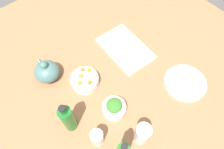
{
  "coord_description": "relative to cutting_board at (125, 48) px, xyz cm",
  "views": [
    {
      "loc": [
        -43.08,
        36.24,
        106.12
      ],
      "look_at": [
        0.0,
        0.0,
        8.0
      ],
      "focal_mm": 32.89,
      "sensor_mm": 36.0,
      "label": 1
    }
  ],
  "objects": [
    {
      "name": "chopped_greens_mound",
      "position": [
        -26.5,
        31.73,
        7.52
      ],
      "size": [
        11.49,
        11.45,
        3.57
      ],
      "primitive_type": "ellipsoid",
      "rotation": [
        0.0,
        0.0,
        2.41
      ],
      "color": "#387529",
      "rests_on": "bowl_greens"
    },
    {
      "name": "plate_tofu",
      "position": [
        -39.79,
        -9.67,
        0.1
      ],
      "size": [
        23.53,
        23.53,
        1.2
      ],
      "primitive_type": "cylinder",
      "color": "white",
      "rests_on": "tabletop"
    },
    {
      "name": "dumpling_2",
      "position": [
        -5.49,
        3.08,
        2.09
      ],
      "size": [
        5.73,
        6.0,
        3.19
      ],
      "primitive_type": "pyramid",
      "rotation": [
        0.0,
        0.0,
        1.21
      ],
      "color": "beige",
      "rests_on": "cutting_board"
    },
    {
      "name": "bowl_greens",
      "position": [
        -26.5,
        31.73,
        2.62
      ],
      "size": [
        12.13,
        12.13,
        6.24
      ],
      "primitive_type": "cylinder",
      "color": "white",
      "rests_on": "tabletop"
    },
    {
      "name": "teapot",
      "position": [
        13.5,
        46.66,
        5.02
      ],
      "size": [
        15.53,
        13.79,
        14.13
      ],
      "color": "#476F6E",
      "rests_on": "tabletop"
    },
    {
      "name": "dumpling_5",
      "position": [
        2.93,
        -3.43,
        1.95
      ],
      "size": [
        5.14,
        4.96,
        2.89
      ],
      "primitive_type": "pyramid",
      "rotation": [
        0.0,
        0.0,
        0.13
      ],
      "color": "beige",
      "rests_on": "cutting_board"
    },
    {
      "name": "carrot_cube_3",
      "position": [
        -4.45,
        37.15,
        5.99
      ],
      "size": [
        2.43,
        2.43,
        1.8
      ],
      "primitive_type": "cube",
      "rotation": [
        0.0,
        0.0,
        2.66
      ],
      "color": "orange",
      "rests_on": "bowl_carrots"
    },
    {
      "name": "cutting_board",
      "position": [
        0.0,
        0.0,
        0.0
      ],
      "size": [
        34.93,
        23.83,
        1.0
      ],
      "primitive_type": "cube",
      "rotation": [
        0.0,
        0.0,
        -0.05
      ],
      "color": "white",
      "rests_on": "tabletop"
    },
    {
      "name": "bowl_carrots",
      "position": [
        -3.39,
        33.45,
        2.29
      ],
      "size": [
        15.4,
        15.4,
        5.59
      ],
      "primitive_type": "cylinder",
      "color": "white",
      "rests_on": "tabletop"
    },
    {
      "name": "tofu_cube_4",
      "position": [
        -37.45,
        -14.26,
        1.8
      ],
      "size": [
        2.63,
        2.63,
        2.2
      ],
      "primitive_type": "cube",
      "rotation": [
        0.0,
        0.0,
        1.35
      ],
      "color": "white",
      "rests_on": "plate_tofu"
    },
    {
      "name": "tofu_cube_0",
      "position": [
        -41.2,
        -12.33,
        1.8
      ],
      "size": [
        3.01,
        3.01,
        2.2
      ],
      "primitive_type": "cube",
      "rotation": [
        0.0,
        0.0,
        2.1
      ],
      "color": "white",
      "rests_on": "plate_tofu"
    },
    {
      "name": "dumpling_0",
      "position": [
        -2.95,
        -2.52,
        1.81
      ],
      "size": [
        6.01,
        5.57,
        2.61
      ],
      "primitive_type": "pyramid",
      "rotation": [
        0.0,
        0.0,
        0.16
      ],
      "color": "beige",
      "rests_on": "cutting_board"
    },
    {
      "name": "drinking_glass_0",
      "position": [
        -45.3,
        30.77,
        6.75
      ],
      "size": [
        7.23,
        7.23,
        14.51
      ],
      "primitive_type": "cylinder",
      "color": "white",
      "rests_on": "tabletop"
    },
    {
      "name": "tofu_cube_1",
      "position": [
        -37.9,
        -10.41,
        1.8
      ],
      "size": [
        3.09,
        3.09,
        2.2
      ],
      "primitive_type": "cube",
      "rotation": [
        0.0,
        0.0,
        0.66
      ],
      "color": "white",
      "rests_on": "plate_tofu"
    },
    {
      "name": "dumpling_3",
      "position": [
        -12.11,
        2.73,
        1.84
      ],
      "size": [
        4.12,
        4.64,
        2.67
      ],
      "primitive_type": "pyramid",
      "rotation": [
        0.0,
        0.0,
        1.5
      ],
      "color": "beige",
      "rests_on": "cutting_board"
    },
    {
      "name": "bottle_0",
      "position": [
        -18.32,
        53.06,
        9.93
      ],
      "size": [
        6.26,
        6.26,
        24.11
      ],
      "color": "#1A6725",
      "rests_on": "tabletop"
    },
    {
      "name": "carrot_cube_2",
      "position": [
        -1.4,
        28.45,
        5.99
      ],
      "size": [
        2.52,
        2.52,
        1.8
      ],
      "primitive_type": "cube",
      "rotation": [
        0.0,
        0.0,
        2.5
      ],
      "color": "orange",
      "rests_on": "bowl_carrots"
    },
    {
      "name": "drinking_glass_1",
      "position": [
        -32.84,
        47.64,
        5.14
      ],
      "size": [
        6.1,
        6.1,
        11.29
      ],
      "primitive_type": "cylinder",
      "color": "white",
      "rests_on": "tabletop"
    },
    {
      "name": "tofu_cube_5",
      "position": [
        -43.46,
        -9.61,
        1.8
      ],
      "size": [
        2.29,
        2.29,
        2.2
      ],
      "primitive_type": "cube",
      "rotation": [
        0.0,
        0.0,
        1.53
      ],
      "color": "white",
      "rests_on": "plate_tofu"
    },
    {
      "name": "carrot_cube_0",
      "position": [
        -7.73,
        32.99,
        5.99
      ],
      "size": [
        2.17,
        2.17,
        1.8
      ],
      "primitive_type": "cube",
      "rotation": [
        0.0,
        0.0,
        1.81
      ],
      "color": "orange",
      "rests_on": "bowl_carrots"
    },
    {
      "name": "tofu_cube_2",
      "position": [
        -41.45,
        -5.94,
        1.8
      ],
      "size": [
        2.7,
        2.7,
        2.2
      ],
      "primitive_type": "cube",
      "rotation": [
        0.0,
        0.0,
        1.31
      ],
      "color": "#E6F2CC",
      "rests_on": "plate_tofu"
    },
    {
      "name": "tofu_cube_3",
      "position": [
        -34.83,
        -7.99,
        1.8
      ],
      "size": [
        3.11,
        3.11,
        2.2
      ],
      "primitive_type": "cube",
      "rotation": [
        0.0,
        0.0,
        0.74
      ],
      "color": "#F1E1D0",
      "rests_on": "plate_tofu"
    },
    {
      "name": "tabletop",
      "position": [
        -11.05,
        20.17,
        -2.0
      ],
      "size": [
        190.0,
        190.0,
        3.0
      ],
      "primitive_type": "cube",
      "color": "#996744",
      "rests_on": "ground"
    },
    {
      "name": "carrot_cube_4",
      "position": [
        -1.4,
        34.13,
        5.99
      ],
      "size": [
        2.49,
        2.49,
        1.8
      ],
      "primitive_type": "cube",
      "rotation": [
        0.0,
        0.0,
        0.58
      ],
      "color": "orange",
      "rests_on": "bowl_carrots"
    },
    {
      "name": "dumpling_1",
      "position": [
        9.85,
        5.3,
        1.67
      ],
      "size": [
        5.64,
        5.4,
        2.33
      ],
      "primitive_type": "pyramid",
      "rotation": [
        0.0,
        0.0,
        5.81
      ],
      "color": "beige",
      "rests_on": "cutting_board"
    },
    {
      "name": "carrot_cube_1",
      "position": [
        1.41,
        31.15,
        5.99
      ],
      "size": [
        2.35,
        2.35,
        1.8
      ],
      "primitive_type": "cube",
      "rotation": [
        0.0,
        0.0,
        2.75
      ],
      "color": "orange",
      "rests_on": "bowl_carrots"
    },
    {
      "name": "dumpling_4",
      "position": [
        1.56,
        5.21,
        1.9
      ],
      "size": [
        6.79,
        6.63,
        2.8
      ],
      "primitive_type": "pyramid",
      "rotation": [
        0.0,
        0.0,
        2.78
      ],
      "color": "beige",
      "rests_on": "cutting_board"
    }
  ]
}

